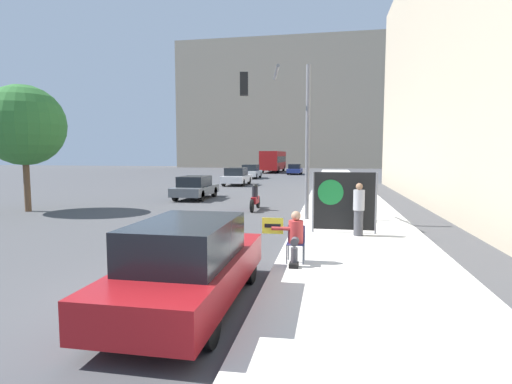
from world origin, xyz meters
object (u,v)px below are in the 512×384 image
car_on_road_far_lane (295,169)px  motorcycle_on_road (255,199)px  traffic_light_pole (284,117)px  car_on_road_distant (251,172)px  seated_protester (294,236)px  jogger_on_sidewalk (359,209)px  pedestrian_behind (337,199)px  car_on_road_midblock (237,177)px  car_on_road_nearest (195,187)px  city_bus_on_road (274,160)px  protest_banner (344,201)px  parked_car_curbside (189,264)px  street_tree_near_curb (24,125)px

car_on_road_far_lane → motorcycle_on_road: 34.73m
traffic_light_pole → car_on_road_distant: 29.34m
seated_protester → motorcycle_on_road: size_ratio=0.54×
jogger_on_sidewalk → traffic_light_pole: traffic_light_pole is taller
pedestrian_behind → car_on_road_midblock: pedestrian_behind is taller
car_on_road_distant → car_on_road_nearest: bearing=-88.0°
seated_protester → motorcycle_on_road: (-2.72, 9.62, -0.26)m
pedestrian_behind → city_bus_on_road: city_bus_on_road is taller
protest_banner → car_on_road_far_lane: bearing=97.1°
parked_car_curbside → car_on_road_distant: (-6.25, 37.06, -0.00)m
car_on_road_nearest → pedestrian_behind: bearing=-43.2°
pedestrian_behind → motorcycle_on_road: pedestrian_behind is taller
parked_car_curbside → street_tree_near_curb: size_ratio=0.78×
car_on_road_nearest → car_on_road_midblock: bearing=90.1°
pedestrian_behind → parked_car_curbside: pedestrian_behind is taller
traffic_light_pole → car_on_road_distant: size_ratio=1.36×
protest_banner → traffic_light_pole: (-2.17, 2.37, 2.88)m
protest_banner → motorcycle_on_road: (-3.94, 5.81, -0.65)m
seated_protester → city_bus_on_road: (-7.58, 50.61, 0.99)m
car_on_road_distant → motorcycle_on_road: size_ratio=1.95×
traffic_light_pole → protest_banner: bearing=-47.6°
car_on_road_nearest → car_on_road_midblock: car_on_road_midblock is taller
parked_car_curbside → seated_protester: bearing=57.9°
pedestrian_behind → car_on_road_midblock: bearing=80.8°
pedestrian_behind → protest_banner: (0.15, -2.19, 0.20)m
motorcycle_on_road → street_tree_near_curb: (-10.36, -2.36, 3.44)m
car_on_road_nearest → motorcycle_on_road: car_on_road_nearest is taller
seated_protester → traffic_light_pole: bearing=109.2°
seated_protester → car_on_road_midblock: size_ratio=0.28×
motorcycle_on_road → street_tree_near_curb: size_ratio=0.38×
parked_car_curbside → car_on_road_distant: parked_car_curbside is taller
pedestrian_behind → street_tree_near_curb: bearing=141.8°
jogger_on_sidewalk → car_on_road_far_lane: 41.26m
seated_protester → pedestrian_behind: pedestrian_behind is taller
parked_car_curbside → city_bus_on_road: bearing=96.4°
parked_car_curbside → car_on_road_far_lane: 46.94m
parked_car_curbside → motorcycle_on_road: 12.23m
car_on_road_distant → street_tree_near_curb: size_ratio=0.74×
car_on_road_distant → city_bus_on_road: 16.15m
seated_protester → street_tree_near_curb: (-13.08, 7.26, 3.17)m
car_on_road_distant → city_bus_on_road: size_ratio=0.39×
pedestrian_behind → car_on_road_far_lane: size_ratio=0.34×
city_bus_on_road → parked_car_curbside: bearing=-83.6°
protest_banner → pedestrian_behind: bearing=93.9°
protest_banner → seated_protester: bearing=-107.7°
car_on_road_far_lane → city_bus_on_road: city_bus_on_road is taller
pedestrian_behind → car_on_road_distant: (-8.92, 28.51, -0.24)m
traffic_light_pole → jogger_on_sidewalk: bearing=-46.3°
car_on_road_midblock → car_on_road_distant: bearing=94.1°
parked_car_curbside → protest_banner: bearing=66.1°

